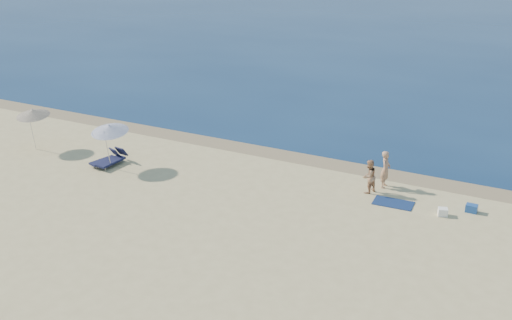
% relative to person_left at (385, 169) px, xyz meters
% --- Properties ---
extents(wet_sand_strip, '(240.00, 1.60, 0.00)m').
position_rel_person_left_xyz_m(wet_sand_strip, '(-4.29, 1.52, -0.88)').
color(wet_sand_strip, '#847254').
rests_on(wet_sand_strip, ground).
extents(person_left, '(0.45, 0.66, 1.76)m').
position_rel_person_left_xyz_m(person_left, '(0.00, 0.00, 0.00)').
color(person_left, tan).
rests_on(person_left, ground).
extents(person_right, '(0.86, 0.94, 1.58)m').
position_rel_person_left_xyz_m(person_right, '(-0.51, -0.91, -0.09)').
color(person_right, tan).
rests_on(person_right, ground).
extents(beach_towel, '(1.76, 1.03, 0.03)m').
position_rel_person_left_xyz_m(beach_towel, '(0.83, -1.50, -0.87)').
color(beach_towel, '#0E1F49').
rests_on(beach_towel, ground).
extents(white_bag, '(0.47, 0.43, 0.33)m').
position_rel_person_left_xyz_m(white_bag, '(2.99, -1.71, -0.71)').
color(white_bag, white).
rests_on(white_bag, ground).
extents(blue_cooler, '(0.49, 0.36, 0.34)m').
position_rel_person_left_xyz_m(blue_cooler, '(4.03, -0.84, -0.71)').
color(blue_cooler, '#1B4692').
rests_on(blue_cooler, ground).
extents(umbrella_near, '(1.89, 1.92, 2.37)m').
position_rel_person_left_xyz_m(umbrella_near, '(-12.68, -3.69, 1.16)').
color(umbrella_near, silver).
rests_on(umbrella_near, ground).
extents(umbrella_far, '(1.88, 1.90, 2.30)m').
position_rel_person_left_xyz_m(umbrella_far, '(-17.84, -3.42, 1.12)').
color(umbrella_far, silver).
rests_on(umbrella_far, ground).
extents(lounger_left, '(0.93, 1.65, 0.69)m').
position_rel_person_left_xyz_m(lounger_left, '(-13.27, -3.50, -0.63)').
color(lounger_left, '#161A3E').
rests_on(lounger_left, ground).
extents(lounger_right, '(0.76, 1.79, 0.77)m').
position_rel_person_left_xyz_m(lounger_right, '(-12.85, -3.44, -0.60)').
color(lounger_right, '#16193C').
rests_on(lounger_right, ground).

